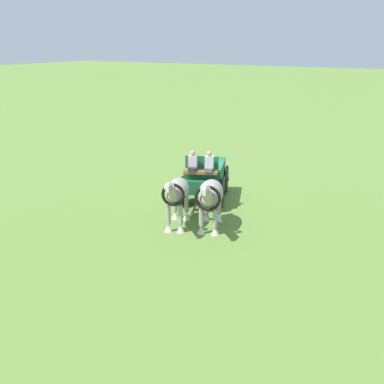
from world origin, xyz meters
name	(u,v)px	position (x,y,z in m)	size (l,w,h in m)	color
ground_plane	(205,198)	(0.00, 0.00, 0.00)	(220.00, 220.00, 0.00)	olive
show_wagon	(205,175)	(0.16, 0.07, 1.18)	(5.60, 3.04, 2.63)	#195B38
draft_horse_near	(210,196)	(3.15, 1.98, 1.36)	(2.98, 1.68, 2.23)	#9E998E
draft_horse_off	(177,193)	(3.65, 0.78, 1.39)	(2.91, 1.62, 2.27)	#9E998E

